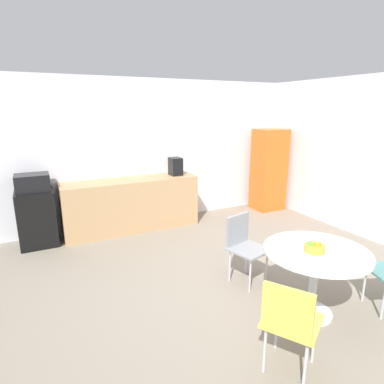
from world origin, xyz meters
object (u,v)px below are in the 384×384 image
(round_table, at_px, (315,263))
(coffee_maker, at_px, (175,166))
(chair_gray, at_px, (243,240))
(fruit_bowl, at_px, (314,248))
(microwave, at_px, (32,183))
(locker_cabinet, at_px, (269,170))
(chair_yellow, at_px, (289,319))
(mug_white, at_px, (172,172))
(mini_fridge, at_px, (37,218))

(round_table, distance_m, coffee_maker, 3.25)
(chair_gray, height_order, fruit_bowl, chair_gray)
(microwave, distance_m, coffee_maker, 2.35)
(microwave, bearing_deg, locker_cabinet, -1.29)
(chair_yellow, relative_size, mug_white, 6.43)
(mini_fridge, relative_size, chair_yellow, 1.05)
(fruit_bowl, bearing_deg, round_table, 13.69)
(locker_cabinet, bearing_deg, mug_white, 175.23)
(round_table, xyz_separation_m, coffee_maker, (-0.12, 3.21, 0.48))
(microwave, bearing_deg, mug_white, 1.90)
(fruit_bowl, distance_m, coffee_maker, 3.23)
(fruit_bowl, height_order, coffee_maker, coffee_maker)
(microwave, height_order, coffee_maker, coffee_maker)
(locker_cabinet, height_order, fruit_bowl, locker_cabinet)
(mini_fridge, height_order, coffee_maker, coffee_maker)
(microwave, distance_m, round_table, 4.07)
(mini_fridge, distance_m, coffee_maker, 2.43)
(round_table, height_order, mug_white, mug_white)
(locker_cabinet, height_order, coffee_maker, locker_cabinet)
(coffee_maker, bearing_deg, chair_gray, -92.88)
(mug_white, xyz_separation_m, coffee_maker, (0.04, -0.08, 0.11))
(locker_cabinet, height_order, round_table, locker_cabinet)
(fruit_bowl, relative_size, coffee_maker, 0.63)
(locker_cabinet, relative_size, chair_gray, 2.02)
(chair_gray, relative_size, chair_yellow, 1.00)
(mini_fridge, distance_m, chair_gray, 3.21)
(mini_fridge, height_order, round_table, mini_fridge)
(locker_cabinet, bearing_deg, fruit_bowl, -122.70)
(chair_yellow, distance_m, mug_white, 3.85)
(microwave, relative_size, chair_yellow, 0.58)
(round_table, xyz_separation_m, mug_white, (-0.16, 3.28, 0.37))
(mug_white, bearing_deg, microwave, -178.10)
(locker_cabinet, bearing_deg, mini_fridge, 178.71)
(locker_cabinet, relative_size, round_table, 1.62)
(chair_gray, relative_size, fruit_bowl, 4.14)
(chair_gray, bearing_deg, mini_fridge, 134.12)
(locker_cabinet, xyz_separation_m, chair_gray, (-2.19, -2.20, -0.31))
(mini_fridge, relative_size, chair_gray, 1.05)
(chair_gray, bearing_deg, microwave, 134.12)
(locker_cabinet, bearing_deg, coffee_maker, 177.24)
(microwave, distance_m, fruit_bowl, 4.04)
(microwave, xyz_separation_m, mug_white, (2.31, 0.08, -0.05))
(chair_yellow, bearing_deg, microwave, 114.43)
(mug_white, bearing_deg, coffee_maker, -62.82)
(coffee_maker, bearing_deg, mug_white, 117.18)
(chair_yellow, height_order, coffee_maker, coffee_maker)
(fruit_bowl, bearing_deg, mug_white, 91.98)
(locker_cabinet, distance_m, fruit_bowl, 3.71)
(chair_gray, bearing_deg, mug_white, 88.16)
(locker_cabinet, relative_size, mug_white, 12.97)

